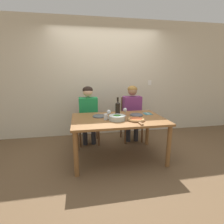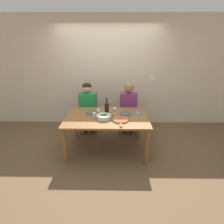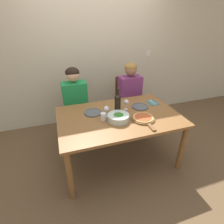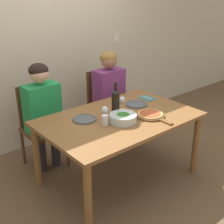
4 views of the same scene
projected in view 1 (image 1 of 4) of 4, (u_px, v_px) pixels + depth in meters
The scene contains 16 objects.
ground_plane at pixel (118, 157), 3.19m from camera, with size 40.00×40.00×0.00m, color brown.
back_wall at pixel (106, 79), 4.17m from camera, with size 10.00×0.06×2.70m.
dining_table at pixel (118, 123), 3.04m from camera, with size 1.59×1.03×0.74m.
chair_left at pixel (88, 119), 3.79m from camera, with size 0.42×0.42×0.95m.
chair_right at pixel (130, 117), 3.96m from camera, with size 0.42×0.42×0.95m.
person_woman at pixel (88, 110), 3.63m from camera, with size 0.47×0.51×1.23m.
person_man at pixel (132, 108), 3.80m from camera, with size 0.47×0.51×1.23m.
wine_bottle at pixel (118, 109), 3.04m from camera, with size 0.08×0.08×0.36m.
broccoli_bowl at pixel (117, 118), 2.89m from camera, with size 0.27×0.27×0.09m.
dinner_plate_left at pixel (99, 116), 3.13m from camera, with size 0.24×0.24×0.02m.
dinner_plate_right at pixel (136, 115), 3.21m from camera, with size 0.24×0.24×0.02m.
pizza_on_board at pixel (136, 120), 2.88m from camera, with size 0.30×0.44×0.04m.
wine_glass_left at pixel (109, 112), 2.99m from camera, with size 0.07×0.07×0.15m.
wine_glass_right at pixel (125, 110), 3.15m from camera, with size 0.07×0.07×0.15m.
water_tumbler at pixel (106, 117), 2.92m from camera, with size 0.07×0.07×0.10m.
fork_on_napkin at pixel (148, 114), 3.32m from camera, with size 0.14×0.18×0.01m.
Camera 1 is at (-0.65, -2.84, 1.54)m, focal length 28.00 mm.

